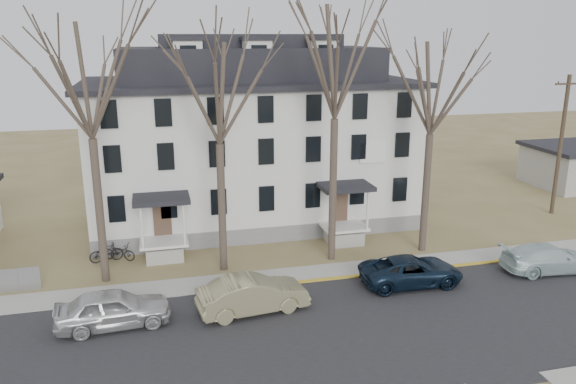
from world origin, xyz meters
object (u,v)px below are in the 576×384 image
object	(u,v)px
car_tan	(253,295)
bicycle_left	(119,252)
tree_far_left	(86,73)
tree_mid_left	(218,86)
tree_mid_right	(433,82)
bicycle_right	(106,253)
car_silver	(113,309)
tree_center	(336,54)
utility_pole_far	(561,144)
car_white	(549,259)
car_navy	(411,271)
boarding_house	(251,140)

from	to	relation	value
car_tan	bicycle_left	bearing A→B (deg)	31.53
tree_far_left	tree_mid_left	bearing A→B (deg)	0.00
tree_mid_right	bicycle_right	world-z (taller)	tree_mid_right
tree_far_left	bicycle_left	size ratio (longest dim) A/B	7.35
tree_mid_left	bicycle_left	size ratio (longest dim) A/B	6.82
tree_mid_left	bicycle_left	xyz separation A→B (m)	(-5.44, 2.50, -9.11)
bicycle_left	tree_mid_left	bearing A→B (deg)	-89.60
car_silver	tree_center	bearing A→B (deg)	-70.14
car_silver	bicycle_left	distance (m)	7.47
utility_pole_far	car_white	bearing A→B (deg)	-129.22
car_white	bicycle_left	distance (m)	22.99
bicycle_left	bicycle_right	distance (m)	0.66
car_navy	car_white	bearing A→B (deg)	-90.17
boarding_house	bicycle_left	distance (m)	11.28
tree_far_left	car_tan	world-z (taller)	tree_far_left
tree_center	car_silver	world-z (taller)	tree_center
tree_mid_left	bicycle_right	distance (m)	11.19
tree_far_left	tree_mid_right	world-z (taller)	tree_far_left
car_navy	bicycle_left	size ratio (longest dim) A/B	2.72
tree_far_left	car_white	size ratio (longest dim) A/B	2.76
car_tan	bicycle_left	distance (m)	9.72
tree_mid_right	car_tan	distance (m)	14.85
tree_center	car_white	distance (m)	15.39
bicycle_left	bicycle_right	xyz separation A→B (m)	(-0.65, -0.05, 0.05)
car_silver	car_navy	xyz separation A→B (m)	(14.13, 0.83, -0.11)
tree_far_left	car_silver	world-z (taller)	tree_far_left
tree_center	bicycle_right	size ratio (longest dim) A/B	8.11
car_tan	tree_far_left	bearing A→B (deg)	45.37
car_white	tree_center	bearing A→B (deg)	71.50
tree_center	car_white	world-z (taller)	tree_center
car_tan	car_navy	xyz separation A→B (m)	(8.15, 0.93, -0.11)
bicycle_right	boarding_house	bearing A→B (deg)	-70.23
car_navy	utility_pole_far	bearing A→B (deg)	-58.73
tree_center	tree_mid_right	world-z (taller)	tree_center
tree_center	bicycle_right	bearing A→B (deg)	168.57
tree_far_left	bicycle_left	bearing A→B (deg)	77.39
tree_far_left	bicycle_right	distance (m)	10.10
tree_center	utility_pole_far	xyz separation A→B (m)	(17.50, 4.20, -6.18)
tree_center	utility_pole_far	world-z (taller)	tree_center
bicycle_right	tree_mid_right	bearing A→B (deg)	-110.26
tree_far_left	car_tan	xyz separation A→B (m)	(6.65, -5.07, -9.53)
boarding_house	tree_far_left	xyz separation A→B (m)	(-9.00, -8.15, 4.96)
utility_pole_far	car_white	distance (m)	11.85
boarding_house	tree_far_left	distance (m)	13.12
tree_mid_left	utility_pole_far	xyz separation A→B (m)	(23.50, 4.20, -4.70)
tree_mid_left	tree_mid_right	size ratio (longest dim) A/B	1.00
tree_center	bicycle_left	size ratio (longest dim) A/B	7.87
utility_pole_far	car_navy	size ratio (longest dim) A/B	1.87
utility_pole_far	car_tan	xyz separation A→B (m)	(-22.85, -9.27, -4.09)
tree_far_left	utility_pole_far	world-z (taller)	tree_far_left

